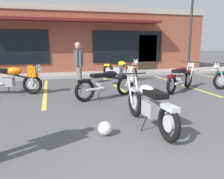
% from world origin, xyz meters
% --- Properties ---
extents(ground_plane, '(80.00, 80.00, 0.00)m').
position_xyz_m(ground_plane, '(0.00, 3.36, 0.00)').
color(ground_plane, '#515154').
extents(sidewalk_kerb, '(22.00, 1.80, 0.14)m').
position_xyz_m(sidewalk_kerb, '(0.00, 10.30, 0.07)').
color(sidewalk_kerb, '#A8A59E').
rests_on(sidewalk_kerb, ground_plane).
extents(brick_storefront_building, '(15.63, 7.10, 3.56)m').
position_xyz_m(brick_storefront_building, '(0.00, 13.93, 1.78)').
color(brick_storefront_building, brown).
rests_on(brick_storefront_building, ground_plane).
extents(painted_stall_lines, '(13.35, 4.80, 0.01)m').
position_xyz_m(painted_stall_lines, '(-0.00, 6.70, 0.00)').
color(painted_stall_lines, '#DBCC4C').
rests_on(painted_stall_lines, ground_plane).
extents(motorcycle_foreground_classic, '(0.66, 2.11, 0.98)m').
position_xyz_m(motorcycle_foreground_classic, '(0.73, 2.61, 0.46)').
color(motorcycle_foreground_classic, black).
rests_on(motorcycle_foreground_classic, ground_plane).
extents(motorcycle_red_sportbike, '(1.36, 1.86, 0.98)m').
position_xyz_m(motorcycle_red_sportbike, '(2.01, 8.75, 0.46)').
color(motorcycle_red_sportbike, black).
rests_on(motorcycle_red_sportbike, ground_plane).
extents(motorcycle_blue_standard, '(2.06, 0.89, 0.98)m').
position_xyz_m(motorcycle_blue_standard, '(-2.29, 6.50, 0.53)').
color(motorcycle_blue_standard, black).
rests_on(motorcycle_blue_standard, ground_plane).
extents(motorcycle_green_cafe_racer, '(1.81, 1.46, 0.98)m').
position_xyz_m(motorcycle_green_cafe_racer, '(3.27, 5.57, 0.46)').
color(motorcycle_green_cafe_racer, black).
rests_on(motorcycle_green_cafe_racer, ground_plane).
extents(motorcycle_cream_vintage, '(2.03, 1.01, 0.98)m').
position_xyz_m(motorcycle_cream_vintage, '(0.50, 5.15, 0.46)').
color(motorcycle_cream_vintage, black).
rests_on(motorcycle_cream_vintage, ground_plane).
extents(person_in_black_shirt, '(0.33, 0.61, 1.68)m').
position_xyz_m(person_in_black_shirt, '(-0.12, 6.90, 0.95)').
color(person_in_black_shirt, black).
rests_on(person_in_black_shirt, ground_plane).
extents(helmet_on_pavement, '(0.26, 0.26, 0.26)m').
position_xyz_m(helmet_on_pavement, '(-0.21, 2.41, 0.13)').
color(helmet_on_pavement, silver).
rests_on(helmet_on_pavement, ground_plane).
extents(parking_lot_lamp_post, '(0.24, 0.76, 5.46)m').
position_xyz_m(parking_lot_lamp_post, '(5.94, 9.09, 3.49)').
color(parking_lot_lamp_post, '#2D2D33').
rests_on(parking_lot_lamp_post, ground_plane).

